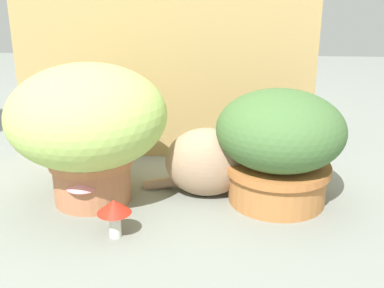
# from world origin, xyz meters

# --- Properties ---
(ground_plane) EXTENTS (6.00, 6.00, 0.00)m
(ground_plane) POSITION_xyz_m (0.00, 0.00, 0.00)
(ground_plane) COLOR gray
(cardboard_backdrop) EXTENTS (1.11, 0.03, 0.72)m
(cardboard_backdrop) POSITION_xyz_m (0.02, 0.47, 0.36)
(cardboard_backdrop) COLOR tan
(cardboard_backdrop) RESTS_ON ground
(grass_planter) EXTENTS (0.47, 0.47, 0.43)m
(grass_planter) POSITION_xyz_m (-0.15, 0.07, 0.25)
(grass_planter) COLOR #B6714D
(grass_planter) RESTS_ON ground
(leafy_planter) EXTENTS (0.38, 0.38, 0.35)m
(leafy_planter) POSITION_xyz_m (0.42, 0.10, 0.19)
(leafy_planter) COLOR #B2713B
(leafy_planter) RESTS_ON ground
(cat) EXTENTS (0.38, 0.18, 0.32)m
(cat) POSITION_xyz_m (0.22, 0.13, 0.12)
(cat) COLOR #A18166
(cat) RESTS_ON ground
(mushroom_ornament_pink) EXTENTS (0.10, 0.10, 0.13)m
(mushroom_ornament_pink) POSITION_xyz_m (-0.15, -0.02, 0.09)
(mushroom_ornament_pink) COLOR #EDE5C1
(mushroom_ornament_pink) RESTS_ON ground
(mushroom_ornament_red) EXTENTS (0.09, 0.09, 0.11)m
(mushroom_ornament_red) POSITION_xyz_m (-0.03, -0.15, 0.08)
(mushroom_ornament_red) COLOR silver
(mushroom_ornament_red) RESTS_ON ground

